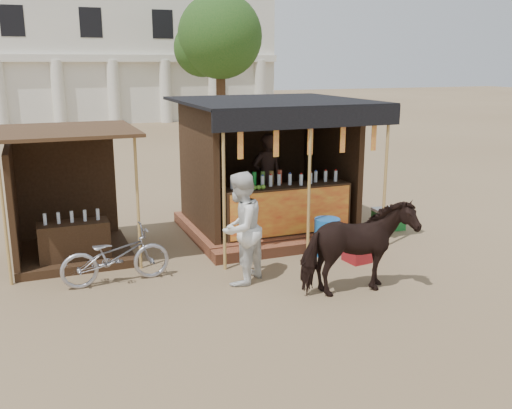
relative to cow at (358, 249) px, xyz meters
The scene contains 11 objects.
ground 1.23m from the cow, 167.76° to the left, with size 120.00×120.00×0.00m, color #846B4C.
main_stall 3.58m from the cow, 89.40° to the left, with size 3.60×3.61×2.78m.
secondary_stall 5.38m from the cow, 140.18° to the left, with size 2.40×2.40×2.38m.
cow is the anchor object (origin of this frame).
motorbike 3.87m from the cow, 151.78° to the left, with size 0.61×1.75×0.92m, color #9E9DA6.
bystander 1.88m from the cow, 143.78° to the left, with size 0.89×0.70×1.84m, color silver.
blue_barrel 1.90m from the cow, 75.99° to the left, with size 0.48×0.48×0.70m, color #175FB0.
red_crate 1.61m from the cow, 58.28° to the left, with size 0.38×0.41×0.28m, color maroon.
cooler 3.79m from the cow, 48.41° to the left, with size 0.67×0.49×0.46m.
background_building 30.47m from the cow, 95.62° to the left, with size 26.00×7.45×8.18m.
tree 23.20m from the cow, 77.77° to the left, with size 4.50×4.40×7.00m.
Camera 1 is at (-3.51, -7.35, 3.52)m, focal length 40.00 mm.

